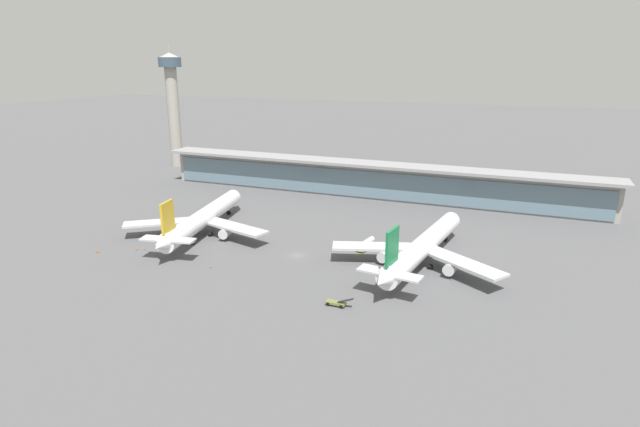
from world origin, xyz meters
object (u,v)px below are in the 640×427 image
(service_truck_under_wing_white, at_px, (161,222))
(safety_cone_charlie, at_px, (144,249))
(service_truck_mid_apron_olive, at_px, (337,303))
(safety_cone_alpha, at_px, (98,251))
(safety_cone_delta, at_px, (137,249))
(safety_cone_echo, at_px, (97,251))
(airliner_left_stand, at_px, (203,218))
(service_truck_near_nose_white, at_px, (191,241))
(service_truck_by_tail_yellow, at_px, (367,243))
(safety_cone_bravo, at_px, (211,267))
(airliner_centre_stand, at_px, (422,247))
(control_tower, at_px, (173,100))

(service_truck_under_wing_white, bearing_deg, safety_cone_charlie, -63.04)
(service_truck_mid_apron_olive, xyz_separation_m, safety_cone_alpha, (-80.32, 6.74, -0.49))
(service_truck_mid_apron_olive, xyz_separation_m, safety_cone_delta, (-70.71, 12.91, -0.49))
(safety_cone_echo, bearing_deg, safety_cone_charlie, 29.33)
(service_truck_under_wing_white, bearing_deg, safety_cone_echo, -91.08)
(airliner_left_stand, xyz_separation_m, safety_cone_alpha, (-20.00, -26.76, -5.19))
(service_truck_under_wing_white, xyz_separation_m, service_truck_mid_apron_olive, (80.43, -36.79, -0.07))
(service_truck_near_nose_white, height_order, service_truck_mid_apron_olive, service_truck_mid_apron_olive)
(service_truck_under_wing_white, relative_size, service_truck_by_tail_yellow, 0.37)
(service_truck_near_nose_white, distance_m, safety_cone_alpha, 27.61)
(safety_cone_delta, bearing_deg, service_truck_mid_apron_olive, -10.34)
(service_truck_under_wing_white, xyz_separation_m, safety_cone_bravo, (39.09, -27.64, -0.56))
(service_truck_by_tail_yellow, distance_m, safety_cone_charlie, 69.08)
(service_truck_near_nose_white, relative_size, safety_cone_delta, 4.73)
(airliner_centre_stand, relative_size, service_truck_by_tail_yellow, 7.43)
(safety_cone_alpha, relative_size, safety_cone_charlie, 1.00)
(safety_cone_charlie, bearing_deg, safety_cone_alpha, -148.89)
(safety_cone_alpha, bearing_deg, safety_cone_echo, 171.20)
(airliner_centre_stand, bearing_deg, safety_cone_charlie, -166.53)
(service_truck_under_wing_white, height_order, safety_cone_bravo, service_truck_under_wing_white)
(airliner_left_stand, bearing_deg, safety_cone_alpha, -126.77)
(safety_cone_alpha, xyz_separation_m, safety_cone_echo, (-0.67, 0.10, 0.00))
(safety_cone_bravo, distance_m, safety_cone_delta, 29.61)
(airliner_left_stand, distance_m, safety_cone_alpha, 33.80)
(safety_cone_bravo, xyz_separation_m, safety_cone_charlie, (-27.37, 4.60, 0.00))
(service_truck_mid_apron_olive, bearing_deg, airliner_centre_stand, 68.01)
(service_truck_by_tail_yellow, bearing_deg, safety_cone_charlie, -157.12)
(airliner_left_stand, height_order, safety_cone_alpha, airliner_left_stand)
(service_truck_by_tail_yellow, xyz_separation_m, safety_cone_echo, (-75.92, -33.76, -1.39))
(control_tower, relative_size, safety_cone_delta, 93.46)
(airliner_centre_stand, relative_size, safety_cone_echo, 93.84)
(service_truck_by_tail_yellow, height_order, safety_cone_delta, service_truck_by_tail_yellow)
(control_tower, bearing_deg, service_truck_mid_apron_olive, -42.25)
(airliner_centre_stand, distance_m, safety_cone_delta, 86.84)
(service_truck_under_wing_white, xyz_separation_m, safety_cone_delta, (9.72, -23.89, -0.56))
(control_tower, relative_size, safety_cone_charlie, 93.46)
(service_truck_near_nose_white, xyz_separation_m, service_truck_under_wing_white, (-21.86, 13.05, 0.00))
(airliner_centre_stand, relative_size, service_truck_under_wing_white, 19.97)
(service_truck_near_nose_white, xyz_separation_m, safety_cone_echo, (-22.43, -16.89, -0.56))
(airliner_left_stand, xyz_separation_m, safety_cone_bravo, (18.98, -24.35, -5.19))
(safety_cone_charlie, bearing_deg, airliner_centre_stand, 13.47)
(airliner_centre_stand, distance_m, safety_cone_alpha, 97.69)
(service_truck_near_nose_white, relative_size, safety_cone_charlie, 4.73)
(airliner_centre_stand, height_order, service_truck_by_tail_yellow, airliner_centre_stand)
(airliner_centre_stand, relative_size, safety_cone_delta, 93.84)
(service_truck_near_nose_white, bearing_deg, service_truck_by_tail_yellow, 17.50)
(airliner_centre_stand, height_order, service_truck_mid_apron_olive, airliner_centre_stand)
(service_truck_mid_apron_olive, relative_size, safety_cone_alpha, 9.77)
(service_truck_near_nose_white, height_order, control_tower, control_tower)
(service_truck_under_wing_white, bearing_deg, service_truck_near_nose_white, -30.84)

